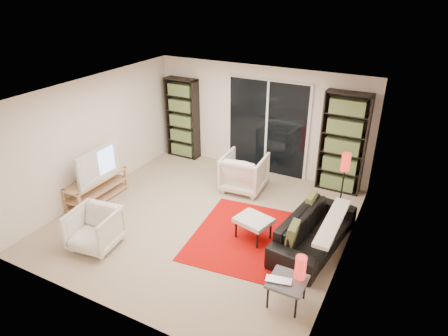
% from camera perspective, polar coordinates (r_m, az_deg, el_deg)
% --- Properties ---
extents(floor, '(5.00, 5.00, 0.00)m').
position_cam_1_polar(floor, '(7.50, -2.78, -7.40)').
color(floor, tan).
rests_on(floor, ground).
extents(wall_back, '(5.00, 0.02, 2.40)m').
position_cam_1_polar(wall_back, '(9.00, 5.12, 6.89)').
color(wall_back, white).
rests_on(wall_back, ground).
extents(wall_front, '(5.00, 0.02, 2.40)m').
position_cam_1_polar(wall_front, '(5.21, -17.18, -9.39)').
color(wall_front, white).
rests_on(wall_front, ground).
extents(wall_left, '(0.02, 5.00, 2.40)m').
position_cam_1_polar(wall_left, '(8.38, -17.96, 4.23)').
color(wall_left, white).
rests_on(wall_left, ground).
extents(wall_right, '(0.02, 5.00, 2.40)m').
position_cam_1_polar(wall_right, '(6.16, 17.56, -3.62)').
color(wall_right, white).
rests_on(wall_right, ground).
extents(ceiling, '(5.00, 5.00, 0.02)m').
position_cam_1_polar(ceiling, '(6.50, -3.23, 10.59)').
color(ceiling, white).
rests_on(ceiling, wall_back).
extents(sliding_door, '(1.92, 0.08, 2.16)m').
position_cam_1_polar(sliding_door, '(8.95, 6.17, 5.71)').
color(sliding_door, white).
rests_on(sliding_door, ground).
extents(bookshelf_left, '(0.80, 0.30, 1.95)m').
position_cam_1_polar(bookshelf_left, '(9.80, -5.95, 7.06)').
color(bookshelf_left, black).
rests_on(bookshelf_left, ground).
extents(bookshelf_right, '(0.90, 0.30, 2.10)m').
position_cam_1_polar(bookshelf_right, '(8.41, 16.64, 3.39)').
color(bookshelf_right, black).
rests_on(bookshelf_right, ground).
extents(tv_stand, '(0.44, 1.37, 0.50)m').
position_cam_1_polar(tv_stand, '(8.38, -17.67, -2.78)').
color(tv_stand, tan).
rests_on(tv_stand, floor).
extents(tv, '(0.19, 1.13, 0.65)m').
position_cam_1_polar(tv, '(8.13, -18.09, 0.66)').
color(tv, black).
rests_on(tv, tv_stand).
extents(rug, '(1.78, 2.27, 0.01)m').
position_cam_1_polar(rug, '(7.09, 2.38, -9.55)').
color(rug, '#B80906').
rests_on(rug, floor).
extents(sofa, '(1.02, 2.06, 0.58)m').
position_cam_1_polar(sofa, '(6.84, 12.79, -8.82)').
color(sofa, black).
rests_on(sofa, floor).
extents(armchair_back, '(0.90, 0.93, 0.79)m').
position_cam_1_polar(armchair_back, '(8.34, 2.90, -0.61)').
color(armchair_back, silver).
rests_on(armchair_back, floor).
extents(armchair_front, '(0.82, 0.84, 0.68)m').
position_cam_1_polar(armchair_front, '(6.98, -18.02, -8.27)').
color(armchair_front, silver).
rests_on(armchair_front, floor).
extents(ottoman, '(0.67, 0.60, 0.40)m').
position_cam_1_polar(ottoman, '(6.84, 4.25, -7.57)').
color(ottoman, silver).
rests_on(ottoman, floor).
extents(side_table, '(0.49, 0.49, 0.40)m').
position_cam_1_polar(side_table, '(5.67, 9.03, -15.90)').
color(side_table, '#4B4B50').
rests_on(side_table, floor).
extents(laptop, '(0.39, 0.30, 0.03)m').
position_cam_1_polar(laptop, '(5.57, 7.73, -15.95)').
color(laptop, silver).
rests_on(laptop, side_table).
extents(table_lamp, '(0.15, 0.15, 0.34)m').
position_cam_1_polar(table_lamp, '(5.61, 10.88, -13.77)').
color(table_lamp, red).
rests_on(table_lamp, side_table).
extents(floor_lamp, '(0.18, 0.18, 1.22)m').
position_cam_1_polar(floor_lamp, '(7.61, 16.87, -0.14)').
color(floor_lamp, black).
rests_on(floor_lamp, floor).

